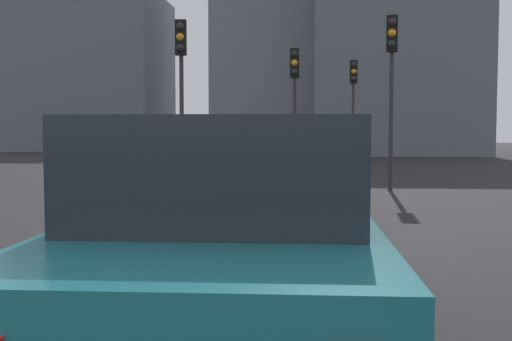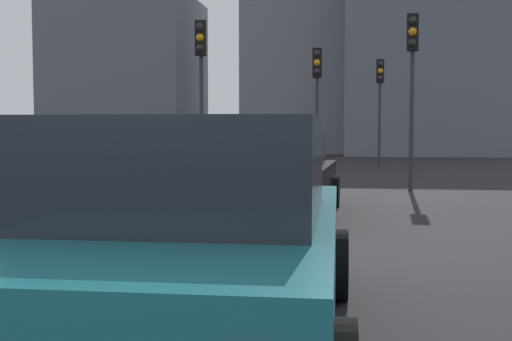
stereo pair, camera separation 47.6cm
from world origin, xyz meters
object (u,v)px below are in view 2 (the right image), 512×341
Objects in this scene: car_teal_second at (198,240)px; traffic_light_near_right at (412,65)px; traffic_light_near_left at (317,85)px; traffic_light_far_left at (201,69)px; car_black_lead at (275,175)px; traffic_light_far_right at (380,91)px.

traffic_light_near_right reaches higher than car_teal_second.
traffic_light_near_left is 4.43m from traffic_light_far_left.
traffic_light_near_left reaches higher than car_teal_second.
traffic_light_far_left reaches higher than car_black_lead.
car_black_lead is at bearing -22.26° from traffic_light_near_right.
car_black_lead is 8.68m from traffic_light_near_left.
traffic_light_near_right is 1.01× the size of traffic_light_far_left.
traffic_light_far_right is at bearing 147.36° from traffic_light_far_left.
traffic_light_near_left is at bearing -24.61° from traffic_light_far_right.
car_teal_second is 15.61m from traffic_light_near_left.
traffic_light_near_right reaches higher than traffic_light_far_right.
car_black_lead is 1.03× the size of traffic_light_far_left.
traffic_light_near_right is at bearing -0.55° from traffic_light_far_right.
traffic_light_near_left is 0.92× the size of traffic_light_far_left.
car_black_lead is 6.09m from traffic_light_far_left.
traffic_light_near_left is at bearing 0.15° from car_black_lead.
traffic_light_near_right is at bearing 86.21° from traffic_light_far_left.
car_black_lead is 14.18m from traffic_light_far_right.
traffic_light_far_left is at bearing 29.04° from car_black_lead.
traffic_light_near_right is at bearing 37.02° from traffic_light_near_left.
car_teal_second is at bearing 9.91° from traffic_light_far_left.
traffic_light_far_left is (5.00, 2.52, 2.40)m from car_black_lead.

